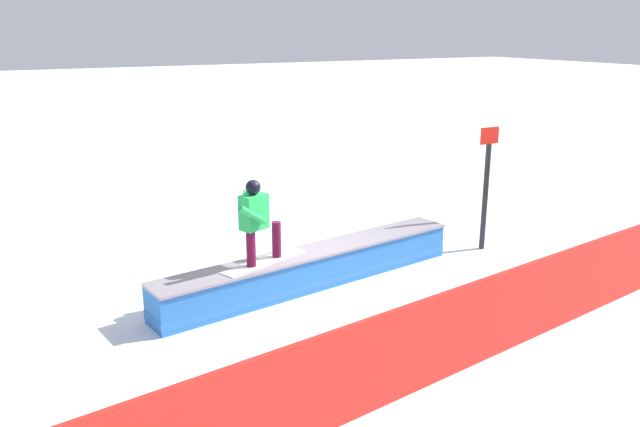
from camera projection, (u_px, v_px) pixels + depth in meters
ground_plane at (313, 285)px, 10.42m from camera, size 120.00×120.00×0.00m
grind_box at (313, 269)px, 10.35m from camera, size 5.47×1.42×0.59m
snowboarder at (257, 220)px, 9.45m from camera, size 1.53×0.81×1.31m
safety_fence at (444, 336)px, 7.51m from camera, size 13.79×2.06×1.11m
trail_marker at (486, 186)px, 11.80m from camera, size 0.40×0.10×2.29m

